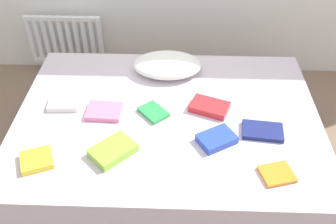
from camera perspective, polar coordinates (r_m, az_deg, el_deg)
The scene contains 13 objects.
ground_plane at distance 2.85m, azimuth -0.04°, elevation -8.05°, with size 8.00×8.00×0.00m, color #7F6651.
bed at distance 2.67m, azimuth -0.04°, elevation -4.52°, with size 2.00×1.50×0.50m.
radiator at distance 3.72m, azimuth -14.92°, elevation 10.27°, with size 0.69×0.04×0.46m.
pillow at distance 2.86m, azimuth -0.09°, elevation 6.99°, with size 0.50×0.36×0.12m, color white.
textbook_white at distance 2.65m, azimuth -15.12°, elevation 1.26°, with size 0.20×0.15×0.04m, color white.
textbook_lime at distance 2.25m, azimuth -8.15°, elevation -5.63°, with size 0.25×0.17×0.05m, color #8CC638.
textbook_yellow at distance 2.31m, azimuth -18.84°, elevation -6.75°, with size 0.17×0.17×0.04m, color yellow.
textbook_green at distance 2.50m, azimuth -2.17°, elevation -0.03°, with size 0.19×0.13×0.03m, color green.
textbook_red at distance 2.54m, azimuth 6.15°, elevation 0.76°, with size 0.24×0.16×0.04m, color red.
textbook_pink at distance 2.53m, azimuth -9.43°, elevation 0.05°, with size 0.22×0.18×0.03m, color pink.
textbook_navy at distance 2.43m, azimuth 13.80°, elevation -2.74°, with size 0.25×0.16×0.03m, color navy.
textbook_orange at distance 2.21m, azimuth 15.81°, elevation -8.80°, with size 0.17×0.15×0.02m, color orange.
textbook_blue at distance 2.32m, azimuth 7.21°, elevation -3.97°, with size 0.21×0.15×0.05m, color #2847B7.
Camera 1 is at (0.07, -1.90, 2.12)m, focal length 41.23 mm.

